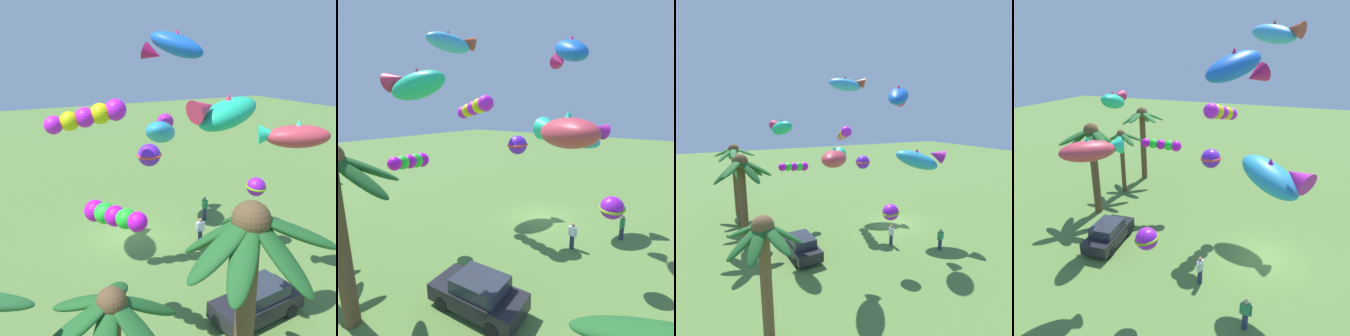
% 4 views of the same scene
% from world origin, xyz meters
% --- Properties ---
extents(ground_plane, '(120.00, 120.00, 0.00)m').
position_xyz_m(ground_plane, '(0.00, 0.00, 0.00)').
color(ground_plane, '#567A38').
extents(parked_car_0, '(4.02, 2.01, 1.51)m').
position_xyz_m(parked_car_0, '(-2.06, 9.53, 0.75)').
color(parked_car_0, black).
rests_on(parked_car_0, ground).
extents(spectator_0, '(0.26, 0.55, 1.59)m').
position_xyz_m(spectator_0, '(-5.54, 0.13, 0.81)').
color(spectator_0, '#2D3351').
rests_on(spectator_0, ground).
extents(spectator_1, '(0.55, 0.27, 1.59)m').
position_xyz_m(spectator_1, '(-3.42, 2.93, 0.81)').
color(spectator_1, '#2D3351').
rests_on(spectator_1, ground).
extents(kite_fish_0, '(2.97, 4.14, 1.77)m').
position_xyz_m(kite_fish_0, '(7.50, 1.33, 12.85)').
color(kite_fish_0, '#3C9FE7').
extents(kite_fish_1, '(3.14, 2.69, 1.28)m').
position_xyz_m(kite_fish_1, '(-4.73, 8.07, 7.20)').
color(kite_fish_1, '#C63948').
extents(kite_ball_2, '(1.20, 1.20, 1.03)m').
position_xyz_m(kite_ball_2, '(-5.76, 4.74, 3.68)').
color(kite_ball_2, purple).
extents(kite_tube_3, '(1.50, 2.82, 0.97)m').
position_xyz_m(kite_tube_3, '(3.62, 8.25, 5.25)').
color(kite_tube_3, '#D413E3').
extents(kite_fish_4, '(3.35, 3.12, 1.95)m').
position_xyz_m(kite_fish_4, '(-2.20, 1.84, 10.96)').
color(kite_fish_4, blue).
extents(kite_fish_5, '(2.92, 1.63, 1.41)m').
position_xyz_m(kite_fish_5, '(0.35, 10.01, 8.80)').
color(kite_fish_5, '#1FC18E').
extents(kite_ball_6, '(1.72, 1.72, 1.11)m').
position_xyz_m(kite_ball_6, '(0.01, 3.53, 5.87)').
color(kite_ball_6, '#7023E7').
extents(kite_tube_7, '(3.42, 1.58, 1.44)m').
position_xyz_m(kite_tube_7, '(2.97, 3.85, 8.01)').
color(kite_tube_7, '#D21FEB').
extents(kite_fish_8, '(3.44, 4.05, 2.19)m').
position_xyz_m(kite_fish_8, '(-2.50, -0.19, 6.23)').
color(kite_fish_8, '#2B9ACC').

